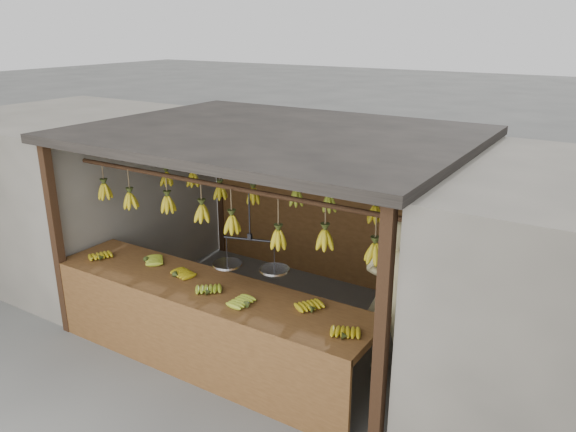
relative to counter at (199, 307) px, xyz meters
The scene contains 8 objects.
ground 1.44m from the counter, 83.87° to the left, with size 80.00×80.00×0.00m, color #5B5B57.
stall 2.01m from the counter, 85.15° to the left, with size 4.30×3.30×2.40m.
neighbor_left 3.71m from the counter, 160.36° to the left, with size 3.00×3.00×2.30m, color slate.
counter is the anchor object (origin of this frame).
hanging_bananas 1.55m from the counter, 84.27° to the left, with size 3.59×2.26×0.39m.
balance_scale 0.77m from the counter, 25.10° to the left, with size 0.77×0.43×0.81m.
vendor 2.01m from the counter, 30.38° to the left, with size 0.64×0.42×1.75m, color beige.
bag_bundles 3.33m from the counter, 51.30° to the left, with size 0.08×0.26×1.28m.
Camera 1 is at (3.43, -5.16, 3.51)m, focal length 35.00 mm.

